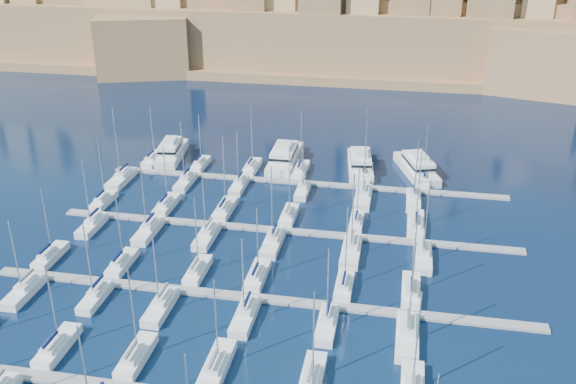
% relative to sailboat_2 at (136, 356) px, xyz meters
% --- Properties ---
extents(ground, '(600.00, 600.00, 0.00)m').
position_rel_sailboat_2_xyz_m(ground, '(11.93, 28.70, -0.75)').
color(ground, black).
rests_on(ground, ground).
extents(pontoon_mid_near, '(84.00, 2.00, 0.40)m').
position_rel_sailboat_2_xyz_m(pontoon_mid_near, '(11.93, 16.70, -0.55)').
color(pontoon_mid_near, slate).
rests_on(pontoon_mid_near, ground).
extents(pontoon_mid_far, '(84.00, 2.00, 0.40)m').
position_rel_sailboat_2_xyz_m(pontoon_mid_far, '(11.93, 38.70, -0.55)').
color(pontoon_mid_far, slate).
rests_on(pontoon_mid_far, ground).
extents(pontoon_far, '(84.00, 2.00, 0.40)m').
position_rel_sailboat_2_xyz_m(pontoon_far, '(11.93, 60.70, -0.55)').
color(pontoon_far, slate).
rests_on(pontoon_far, ground).
extents(sailboat_1, '(2.66, 8.86, 12.52)m').
position_rel_sailboat_2_xyz_m(sailboat_1, '(-11.10, 0.01, -0.02)').
color(sailboat_1, silver).
rests_on(sailboat_1, ground).
extents(sailboat_2, '(2.65, 8.83, 14.85)m').
position_rel_sailboat_2_xyz_m(sailboat_2, '(0.00, 0.00, 0.00)').
color(sailboat_2, silver).
rests_on(sailboat_2, ground).
extents(sailboat_3, '(2.80, 9.34, 13.34)m').
position_rel_sailboat_2_xyz_m(sailboat_3, '(10.80, 0.25, -0.01)').
color(sailboat_3, silver).
rests_on(sailboat_3, ground).
extents(sailboat_4, '(2.68, 8.94, 13.25)m').
position_rel_sailboat_2_xyz_m(sailboat_4, '(23.04, 0.05, -0.01)').
color(sailboat_4, silver).
rests_on(sailboat_4, ground).
extents(sailboat_12, '(2.51, 8.38, 13.08)m').
position_rel_sailboat_2_xyz_m(sailboat_12, '(-24.29, 21.78, -0.02)').
color(sailboat_12, silver).
rests_on(sailboat_12, ground).
extents(sailboat_13, '(2.51, 8.38, 13.11)m').
position_rel_sailboat_2_xyz_m(sailboat_13, '(-11.58, 21.78, -0.02)').
color(sailboat_13, silver).
rests_on(sailboat_13, ground).
extents(sailboat_14, '(2.53, 8.42, 13.48)m').
position_rel_sailboat_2_xyz_m(sailboat_14, '(1.26, 21.80, -0.02)').
color(sailboat_14, silver).
rests_on(sailboat_14, ground).
extents(sailboat_15, '(2.70, 9.00, 12.45)m').
position_rel_sailboat_2_xyz_m(sailboat_15, '(10.98, 22.08, -0.02)').
color(sailboat_15, silver).
rests_on(sailboat_15, ground).
extents(sailboat_16, '(2.58, 8.61, 14.13)m').
position_rel_sailboat_2_xyz_m(sailboat_16, '(24.75, 21.89, -0.01)').
color(sailboat_16, silver).
rests_on(sailboat_16, ground).
extents(sailboat_17, '(2.75, 9.18, 14.36)m').
position_rel_sailboat_2_xyz_m(sailboat_17, '(34.81, 22.17, -0.00)').
color(sailboat_17, silver).
rests_on(sailboat_17, ground).
extents(sailboat_18, '(2.67, 8.92, 13.25)m').
position_rel_sailboat_2_xyz_m(sailboat_18, '(-22.70, 11.35, -0.01)').
color(sailboat_18, silver).
rests_on(sailboat_18, ground).
extents(sailboat_19, '(2.38, 7.95, 13.51)m').
position_rel_sailboat_2_xyz_m(sailboat_19, '(-11.40, 11.82, -0.02)').
color(sailboat_19, silver).
rests_on(sailboat_19, ground).
extents(sailboat_20, '(2.73, 9.11, 14.67)m').
position_rel_sailboat_2_xyz_m(sailboat_20, '(-0.89, 11.26, -0.00)').
color(sailboat_20, silver).
rests_on(sailboat_20, ground).
extents(sailboat_21, '(2.73, 9.11, 13.79)m').
position_rel_sailboat_2_xyz_m(sailboat_21, '(11.75, 11.25, -0.01)').
color(sailboat_21, silver).
rests_on(sailboat_21, ground).
extents(sailboat_22, '(2.63, 8.75, 13.33)m').
position_rel_sailboat_2_xyz_m(sailboat_22, '(23.43, 11.43, -0.02)').
color(sailboat_22, silver).
rests_on(sailboat_22, ground).
extents(sailboat_23, '(3.06, 10.19, 15.83)m').
position_rel_sailboat_2_xyz_m(sailboat_23, '(34.45, 10.73, 0.02)').
color(sailboat_23, silver).
rests_on(sailboat_23, ground).
extents(sailboat_24, '(2.45, 8.17, 14.30)m').
position_rel_sailboat_2_xyz_m(sailboat_24, '(-25.10, 43.68, -0.01)').
color(sailboat_24, silver).
rests_on(sailboat_24, ground).
extents(sailboat_25, '(2.71, 9.02, 13.01)m').
position_rel_sailboat_2_xyz_m(sailboat_25, '(-12.23, 44.09, -0.02)').
color(sailboat_25, silver).
rests_on(sailboat_25, ground).
extents(sailboat_26, '(2.81, 9.36, 15.58)m').
position_rel_sailboat_2_xyz_m(sailboat_26, '(-0.58, 44.26, 0.01)').
color(sailboat_26, silver).
rests_on(sailboat_26, ground).
extents(sailboat_27, '(2.59, 8.63, 14.63)m').
position_rel_sailboat_2_xyz_m(sailboat_27, '(12.00, 43.90, -0.00)').
color(sailboat_27, silver).
rests_on(sailboat_27, ground).
extents(sailboat_28, '(2.38, 7.93, 11.44)m').
position_rel_sailboat_2_xyz_m(sailboat_28, '(24.71, 43.56, -0.04)').
color(sailboat_28, silver).
rests_on(sailboat_28, ground).
extents(sailboat_29, '(3.00, 10.01, 15.79)m').
position_rel_sailboat_2_xyz_m(sailboat_29, '(35.39, 44.58, 0.02)').
color(sailboat_29, silver).
rests_on(sailboat_29, ground).
extents(sailboat_30, '(2.60, 8.68, 14.16)m').
position_rel_sailboat_2_xyz_m(sailboat_30, '(-22.54, 33.47, -0.01)').
color(sailboat_30, silver).
rests_on(sailboat_30, ground).
extents(sailboat_31, '(2.78, 9.25, 14.57)m').
position_rel_sailboat_2_xyz_m(sailboat_31, '(-11.65, 33.18, -0.00)').
color(sailboat_31, silver).
rests_on(sailboat_31, ground).
extents(sailboat_32, '(2.75, 9.15, 12.74)m').
position_rel_sailboat_2_xyz_m(sailboat_32, '(-0.75, 33.23, -0.02)').
color(sailboat_32, silver).
rests_on(sailboat_32, ground).
extents(sailboat_33, '(2.87, 9.56, 15.45)m').
position_rel_sailboat_2_xyz_m(sailboat_33, '(11.20, 33.04, 0.01)').
color(sailboat_33, silver).
rests_on(sailboat_33, ground).
extents(sailboat_34, '(3.10, 10.32, 15.37)m').
position_rel_sailboat_2_xyz_m(sailboat_34, '(24.78, 32.66, 0.02)').
color(sailboat_34, silver).
rests_on(sailboat_34, ground).
extents(sailboat_35, '(2.96, 9.86, 15.19)m').
position_rel_sailboat_2_xyz_m(sailboat_35, '(36.61, 32.88, 0.01)').
color(sailboat_35, silver).
rests_on(sailboat_35, ground).
extents(sailboat_36, '(2.85, 9.50, 13.40)m').
position_rel_sailboat_2_xyz_m(sailboat_36, '(-23.64, 66.33, -0.01)').
color(sailboat_36, silver).
rests_on(sailboat_36, ground).
extents(sailboat_37, '(2.44, 8.14, 12.52)m').
position_rel_sailboat_2_xyz_m(sailboat_37, '(-12.24, 65.66, -0.03)').
color(sailboat_37, silver).
rests_on(sailboat_37, ground).
extents(sailboat_38, '(2.67, 8.91, 15.18)m').
position_rel_sailboat_2_xyz_m(sailboat_38, '(-0.52, 66.04, 0.00)').
color(sailboat_38, silver).
rests_on(sailboat_38, ground).
extents(sailboat_39, '(2.81, 9.38, 14.06)m').
position_rel_sailboat_2_xyz_m(sailboat_39, '(10.42, 66.27, -0.00)').
color(sailboat_39, silver).
rests_on(sailboat_39, ground).
extents(sailboat_40, '(3.10, 10.35, 15.31)m').
position_rel_sailboat_2_xyz_m(sailboat_40, '(24.33, 66.74, 0.02)').
color(sailboat_40, silver).
rests_on(sailboat_40, ground).
extents(sailboat_41, '(2.60, 8.66, 13.02)m').
position_rel_sailboat_2_xyz_m(sailboat_41, '(36.92, 65.91, -0.02)').
color(sailboat_41, silver).
rests_on(sailboat_41, ground).
extents(sailboat_42, '(3.09, 10.29, 16.83)m').
position_rel_sailboat_2_xyz_m(sailboat_42, '(-26.21, 54.67, 0.03)').
color(sailboat_42, silver).
rests_on(sailboat_42, ground).
extents(sailboat_43, '(2.60, 8.68, 14.44)m').
position_rel_sailboat_2_xyz_m(sailboat_43, '(-12.30, 55.47, -0.00)').
color(sailboat_43, silver).
rests_on(sailboat_43, ground).
extents(sailboat_44, '(2.50, 8.34, 13.05)m').
position_rel_sailboat_2_xyz_m(sailboat_44, '(-0.71, 55.63, -0.02)').
color(sailboat_44, silver).
rests_on(sailboat_44, ground).
extents(sailboat_45, '(2.45, 8.16, 11.29)m').
position_rel_sailboat_2_xyz_m(sailboat_45, '(12.70, 55.72, -0.04)').
color(sailboat_45, silver).
rests_on(sailboat_45, ground).
extents(sailboat_46, '(3.13, 10.43, 14.83)m').
position_rel_sailboat_2_xyz_m(sailboat_46, '(25.07, 54.61, 0.01)').
color(sailboat_46, silver).
rests_on(sailboat_46, ground).
extents(sailboat_47, '(2.79, 9.29, 13.48)m').
position_rel_sailboat_2_xyz_m(sailboat_47, '(34.93, 55.17, -0.01)').
color(sailboat_47, silver).
rests_on(sailboat_47, ground).
extents(motor_yacht_a, '(6.79, 16.26, 5.25)m').
position_rel_sailboat_2_xyz_m(motor_yacht_a, '(-20.56, 69.77, 0.98)').
color(motor_yacht_a, silver).
rests_on(motor_yacht_a, ground).
extents(motor_yacht_b, '(5.93, 18.95, 5.25)m').
position_rel_sailboat_2_xyz_m(motor_yacht_b, '(5.90, 71.26, 0.98)').
color(motor_yacht_b, silver).
rests_on(motor_yacht_b, ground).
extents(motor_yacht_c, '(7.16, 17.50, 5.25)m').
position_rel_sailboat_2_xyz_m(motor_yacht_c, '(23.12, 70.37, 0.98)').
color(motor_yacht_c, silver).
rests_on(motor_yacht_c, ground).
extents(motor_yacht_d, '(10.54, 18.28, 5.25)m').
position_rel_sailboat_2_xyz_m(motor_yacht_d, '(35.49, 70.63, 0.98)').
color(motor_yacht_d, silver).
rests_on(motor_yacht_d, ground).
extents(fortified_city, '(460.00, 108.95, 59.52)m').
position_rel_sailboat_2_xyz_m(fortified_city, '(11.74, 183.96, 13.99)').
color(fortified_city, brown).
rests_on(fortified_city, ground).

